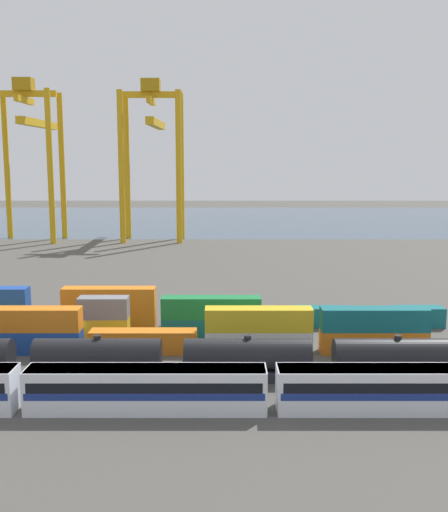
# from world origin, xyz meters

# --- Properties ---
(ground_plane) EXTENTS (420.00, 420.00, 0.00)m
(ground_plane) POSITION_xyz_m (0.00, 40.00, 0.00)
(ground_plane) COLOR #4C4944
(harbour_water) EXTENTS (400.00, 110.00, 0.01)m
(harbour_water) POSITION_xyz_m (0.00, 149.54, 0.00)
(harbour_water) COLOR #384C60
(harbour_water) RESTS_ON ground_plane
(passenger_train) EXTENTS (64.52, 3.14, 3.90)m
(passenger_train) POSITION_xyz_m (11.16, -20.33, 2.14)
(passenger_train) COLOR silver
(passenger_train) RESTS_ON ground_plane
(freight_tank_row) EXTENTS (72.09, 3.09, 4.55)m
(freight_tank_row) POSITION_xyz_m (5.38, -12.66, 2.18)
(freight_tank_row) COLOR #232326
(freight_tank_row) RESTS_ON ground_plane
(shipping_container_2) EXTENTS (12.10, 2.44, 2.60)m
(shipping_container_2) POSITION_xyz_m (-4.32, -4.01, 1.30)
(shipping_container_2) COLOR #1C4299
(shipping_container_2) RESTS_ON ground_plane
(shipping_container_3) EXTENTS (12.10, 2.44, 2.60)m
(shipping_container_3) POSITION_xyz_m (-4.32, -4.01, 3.90)
(shipping_container_3) COLOR orange
(shipping_container_3) RESTS_ON shipping_container_2
(shipping_container_4) EXTENTS (12.10, 2.44, 2.60)m
(shipping_container_4) POSITION_xyz_m (8.76, -4.01, 1.30)
(shipping_container_4) COLOR orange
(shipping_container_4) RESTS_ON ground_plane
(shipping_container_5) EXTENTS (12.10, 2.44, 2.60)m
(shipping_container_5) POSITION_xyz_m (21.84, -4.01, 1.30)
(shipping_container_5) COLOR silver
(shipping_container_5) RESTS_ON ground_plane
(shipping_container_6) EXTENTS (12.10, 2.44, 2.60)m
(shipping_container_6) POSITION_xyz_m (21.84, -4.01, 3.90)
(shipping_container_6) COLOR gold
(shipping_container_6) RESTS_ON shipping_container_5
(shipping_container_7) EXTENTS (12.10, 2.44, 2.60)m
(shipping_container_7) POSITION_xyz_m (34.91, -4.01, 1.30)
(shipping_container_7) COLOR orange
(shipping_container_7) RESTS_ON ground_plane
(shipping_container_8) EXTENTS (12.10, 2.44, 2.60)m
(shipping_container_8) POSITION_xyz_m (34.91, -4.01, 3.90)
(shipping_container_8) COLOR #146066
(shipping_container_8) RESTS_ON shipping_container_7
(shipping_container_14) EXTENTS (6.04, 2.44, 2.60)m
(shipping_container_14) POSITION_xyz_m (3.24, 1.50, 1.30)
(shipping_container_14) COLOR gold
(shipping_container_14) RESTS_ON ground_plane
(shipping_container_15) EXTENTS (6.04, 2.44, 2.60)m
(shipping_container_15) POSITION_xyz_m (3.24, 1.50, 3.90)
(shipping_container_15) COLOR slate
(shipping_container_15) RESTS_ON shipping_container_14
(shipping_container_16) EXTENTS (12.10, 2.44, 2.60)m
(shipping_container_16) POSITION_xyz_m (16.36, 1.50, 1.30)
(shipping_container_16) COLOR #146066
(shipping_container_16) RESTS_ON ground_plane
(shipping_container_17) EXTENTS (12.10, 2.44, 2.60)m
(shipping_container_17) POSITION_xyz_m (16.36, 1.50, 3.90)
(shipping_container_17) COLOR #197538
(shipping_container_17) RESTS_ON shipping_container_16
(shipping_container_21) EXTENTS (6.04, 2.44, 2.60)m
(shipping_container_21) POSITION_xyz_m (-10.73, 7.00, 1.30)
(shipping_container_21) COLOR #197538
(shipping_container_21) RESTS_ON ground_plane
(shipping_container_22) EXTENTS (6.04, 2.44, 2.60)m
(shipping_container_22) POSITION_xyz_m (-10.73, 7.00, 3.90)
(shipping_container_22) COLOR #1C4299
(shipping_container_22) RESTS_ON shipping_container_21
(shipping_container_23) EXTENTS (12.10, 2.44, 2.60)m
(shipping_container_23) POSITION_xyz_m (2.88, 7.00, 1.30)
(shipping_container_23) COLOR orange
(shipping_container_23) RESTS_ON ground_plane
(shipping_container_24) EXTENTS (12.10, 2.44, 2.60)m
(shipping_container_24) POSITION_xyz_m (2.88, 7.00, 3.90)
(shipping_container_24) COLOR orange
(shipping_container_24) RESTS_ON shipping_container_23
(shipping_container_25) EXTENTS (12.10, 2.44, 2.60)m
(shipping_container_25) POSITION_xyz_m (16.49, 7.00, 1.30)
(shipping_container_25) COLOR slate
(shipping_container_25) RESTS_ON ground_plane
(shipping_container_26) EXTENTS (6.04, 2.44, 2.60)m
(shipping_container_26) POSITION_xyz_m (30.10, 7.00, 1.30)
(shipping_container_26) COLOR #146066
(shipping_container_26) RESTS_ON ground_plane
(shipping_container_27) EXTENTS (6.04, 2.44, 2.60)m
(shipping_container_27) POSITION_xyz_m (43.70, 7.00, 1.30)
(shipping_container_27) COLOR #146066
(shipping_container_27) RESTS_ON ground_plane
(gantry_crane_west) EXTENTS (16.76, 34.69, 42.44)m
(gantry_crane_west) POSITION_xyz_m (-34.01, 94.94, 26.10)
(gantry_crane_west) COLOR gold
(gantry_crane_west) RESTS_ON ground_plane
(gantry_crane_central) EXTENTS (16.36, 32.81, 42.20)m
(gantry_crane_central) POSITION_xyz_m (-1.08, 94.86, 25.87)
(gantry_crane_central) COLOR gold
(gantry_crane_central) RESTS_ON ground_plane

